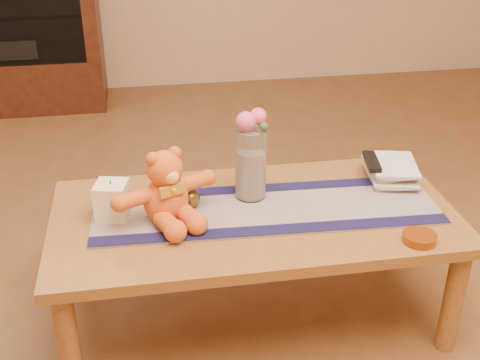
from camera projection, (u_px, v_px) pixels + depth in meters
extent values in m
plane|color=brown|center=(253.00, 313.00, 2.34)|extent=(5.50, 5.50, 0.00)
cube|color=brown|center=(254.00, 217.00, 2.14)|extent=(1.40, 0.70, 0.04)
cylinder|color=brown|center=(68.00, 345.00, 1.89)|extent=(0.07, 0.07, 0.41)
cylinder|color=brown|center=(453.00, 300.00, 2.09)|extent=(0.07, 0.07, 0.41)
cylinder|color=brown|center=(80.00, 242.00, 2.40)|extent=(0.07, 0.07, 0.41)
cylinder|color=brown|center=(389.00, 214.00, 2.59)|extent=(0.07, 0.07, 0.41)
cube|color=#231C4F|center=(266.00, 209.00, 2.14)|extent=(1.21, 0.40, 0.01)
cube|color=#141236|center=(274.00, 230.00, 2.01)|extent=(1.20, 0.11, 0.00)
cube|color=#141236|center=(260.00, 188.00, 2.27)|extent=(1.20, 0.11, 0.00)
cube|color=#FFF7BB|center=(112.00, 200.00, 2.06)|extent=(0.13, 0.13, 0.13)
cylinder|color=black|center=(110.00, 182.00, 2.03)|extent=(0.00, 0.00, 0.01)
cylinder|color=silver|center=(251.00, 164.00, 2.15)|extent=(0.11, 0.11, 0.26)
cylinder|color=beige|center=(251.00, 174.00, 2.17)|extent=(0.09, 0.09, 0.18)
sphere|color=#E35073|center=(246.00, 122.00, 2.07)|extent=(0.07, 0.07, 0.07)
sphere|color=#E35073|center=(258.00, 116.00, 2.08)|extent=(0.06, 0.06, 0.06)
sphere|color=#535EB5|center=(252.00, 118.00, 2.11)|extent=(0.04, 0.04, 0.04)
sphere|color=#535EB5|center=(241.00, 123.00, 2.10)|extent=(0.04, 0.04, 0.04)
sphere|color=#33662D|center=(264.00, 126.00, 2.07)|extent=(0.03, 0.03, 0.03)
sphere|color=brown|center=(190.00, 198.00, 2.13)|extent=(0.08, 0.08, 0.07)
imported|color=beige|center=(369.00, 178.00, 2.34)|extent=(0.19, 0.24, 0.02)
imported|color=beige|center=(371.00, 174.00, 2.32)|extent=(0.22, 0.26, 0.02)
imported|color=beige|center=(369.00, 169.00, 2.32)|extent=(0.18, 0.23, 0.02)
imported|color=beige|center=(372.00, 165.00, 2.31)|extent=(0.21, 0.26, 0.02)
cube|color=black|center=(372.00, 162.00, 2.29)|extent=(0.07, 0.17, 0.02)
cylinder|color=#BF5914|center=(419.00, 238.00, 1.96)|extent=(0.12, 0.12, 0.03)
cube|color=black|center=(7.00, 28.00, 4.07)|extent=(1.20, 0.50, 1.10)
cube|color=black|center=(1.00, 16.00, 3.89)|extent=(1.02, 0.20, 0.02)
cube|color=black|center=(7.00, 46.00, 4.00)|extent=(0.42, 0.28, 0.12)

